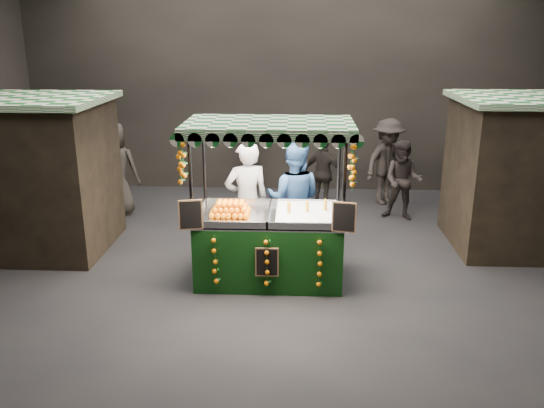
{
  "coord_description": "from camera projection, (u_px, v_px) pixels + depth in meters",
  "views": [
    {
      "loc": [
        0.29,
        -7.94,
        3.64
      ],
      "look_at": [
        -0.12,
        0.16,
        1.11
      ],
      "focal_mm": 36.98,
      "sensor_mm": 36.0,
      "label": 1
    }
  ],
  "objects": [
    {
      "name": "shopper_4",
      "position": [
        115.0,
        169.0,
        11.3
      ],
      "size": [
        0.94,
        0.62,
        1.9
      ],
      "rotation": [
        0.0,
        0.0,
        3.16
      ],
      "color": "#2E2A25",
      "rests_on": "ground"
    },
    {
      "name": "shopper_6",
      "position": [
        249.0,
        156.0,
        12.84
      ],
      "size": [
        0.6,
        0.74,
        1.74
      ],
      "rotation": [
        0.0,
        0.0,
        -1.25
      ],
      "color": "#2A2422",
      "rests_on": "ground"
    },
    {
      "name": "neighbour_stall_right",
      "position": [
        541.0,
        173.0,
        9.5
      ],
      "size": [
        3.0,
        2.2,
        2.6
      ],
      "color": "black",
      "rests_on": "ground"
    },
    {
      "name": "shopper_2",
      "position": [
        324.0,
        173.0,
        11.71
      ],
      "size": [
        0.97,
        0.75,
        1.53
      ],
      "rotation": [
        0.0,
        0.0,
        2.65
      ],
      "color": "black",
      "rests_on": "ground"
    },
    {
      "name": "shopper_3",
      "position": [
        387.0,
        162.0,
        12.01
      ],
      "size": [
        1.37,
        1.28,
        1.86
      ],
      "rotation": [
        0.0,
        0.0,
        0.67
      ],
      "color": "#2B2523",
      "rests_on": "ground"
    },
    {
      "name": "shopper_5",
      "position": [
        495.0,
        172.0,
        11.7
      ],
      "size": [
        1.2,
        1.46,
        1.57
      ],
      "rotation": [
        0.0,
        0.0,
        2.17
      ],
      "color": "black",
      "rests_on": "ground"
    },
    {
      "name": "juice_stall",
      "position": [
        270.0,
        233.0,
        8.31
      ],
      "size": [
        2.48,
        1.46,
        2.4
      ],
      "color": "black",
      "rests_on": "ground"
    },
    {
      "name": "vendor_blue",
      "position": [
        294.0,
        199.0,
        9.27
      ],
      "size": [
        1.02,
        0.84,
        1.92
      ],
      "rotation": [
        0.0,
        0.0,
        3.01
      ],
      "color": "navy",
      "rests_on": "ground"
    },
    {
      "name": "shopper_0",
      "position": [
        66.0,
        180.0,
        11.21
      ],
      "size": [
        0.56,
        0.38,
        1.51
      ],
      "rotation": [
        0.0,
        0.0,
        0.03
      ],
      "color": "black",
      "rests_on": "ground"
    },
    {
      "name": "vendor_grey",
      "position": [
        247.0,
        202.0,
        9.04
      ],
      "size": [
        0.83,
        0.67,
        1.97
      ],
      "rotation": [
        0.0,
        0.0,
        3.45
      ],
      "color": "slate",
      "rests_on": "ground"
    },
    {
      "name": "neighbour_stall_left",
      "position": [
        21.0,
        174.0,
        9.44
      ],
      "size": [
        3.0,
        2.2,
        2.6
      ],
      "color": "black",
      "rests_on": "ground"
    },
    {
      "name": "market_hall",
      "position": [
        280.0,
        49.0,
        7.66
      ],
      "size": [
        12.1,
        10.1,
        5.05
      ],
      "color": "black",
      "rests_on": "ground"
    },
    {
      "name": "shopper_1",
      "position": [
        403.0,
        181.0,
        11.04
      ],
      "size": [
        0.93,
        0.82,
        1.59
      ],
      "rotation": [
        0.0,
        0.0,
        -0.34
      ],
      "color": "black",
      "rests_on": "ground"
    },
    {
      "name": "ground",
      "position": [
        279.0,
        275.0,
        8.67
      ],
      "size": [
        12.0,
        12.0,
        0.0
      ],
      "primitive_type": "plane",
      "color": "black",
      "rests_on": "ground"
    }
  ]
}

